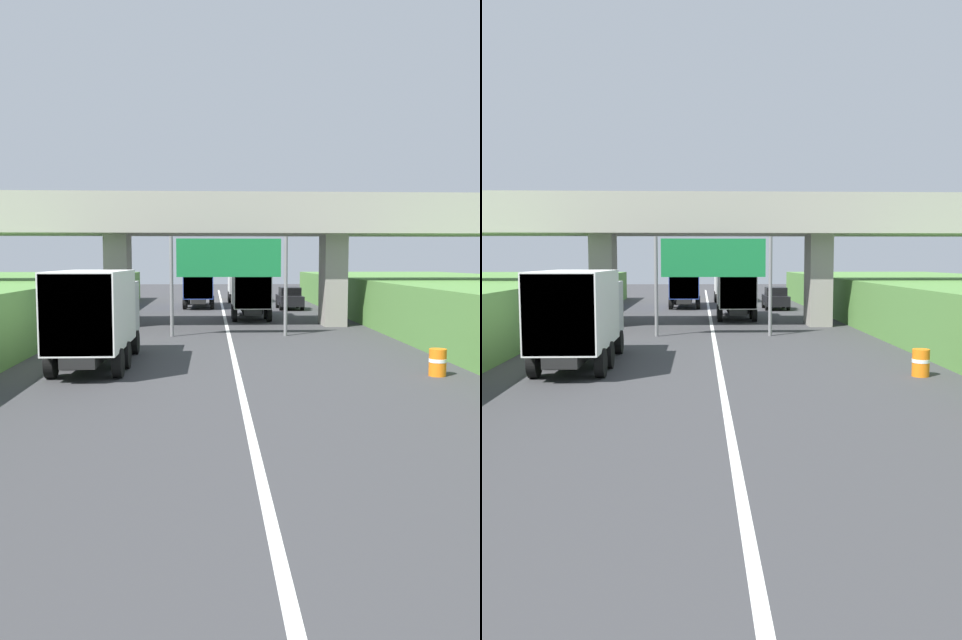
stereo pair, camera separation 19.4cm
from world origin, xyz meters
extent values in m
cube|color=white|center=(0.00, 30.31, 0.00)|extent=(0.20, 100.62, 0.01)
cube|color=#9E998E|center=(0.00, 37.89, 5.82)|extent=(40.00, 4.80, 1.10)
cube|color=#9E998E|center=(0.00, 35.67, 6.92)|extent=(40.00, 0.36, 1.10)
cube|color=#9E998E|center=(0.00, 40.11, 6.92)|extent=(40.00, 0.36, 1.10)
cube|color=gray|center=(-6.23, 37.89, 2.64)|extent=(1.30, 2.20, 5.27)
cube|color=gray|center=(6.23, 37.89, 2.64)|extent=(1.30, 2.20, 5.27)
cylinder|color=slate|center=(-2.85, 32.90, 2.49)|extent=(0.18, 0.18, 4.97)
cylinder|color=slate|center=(2.85, 32.90, 2.49)|extent=(0.18, 0.18, 4.97)
cube|color=#167238|center=(0.00, 32.90, 3.92)|extent=(5.20, 0.12, 1.90)
cube|color=white|center=(0.00, 32.88, 3.92)|extent=(4.89, 0.01, 1.67)
cube|color=black|center=(1.63, 42.58, 0.66)|extent=(1.10, 7.30, 0.36)
cube|color=silver|center=(1.63, 45.18, 1.89)|extent=(2.10, 2.10, 2.10)
cube|color=#2D3842|center=(1.63, 46.20, 2.19)|extent=(1.89, 0.06, 0.90)
cube|color=#B7B7B2|center=(1.63, 41.53, 2.14)|extent=(2.30, 5.20, 2.60)
cube|color=gray|center=(1.63, 38.95, 2.14)|extent=(2.21, 0.04, 2.50)
cylinder|color=black|center=(0.66, 45.18, 0.48)|extent=(0.30, 0.96, 0.96)
cylinder|color=black|center=(2.60, 45.18, 0.48)|extent=(0.30, 0.96, 0.96)
cylinder|color=black|center=(0.56, 40.10, 0.48)|extent=(0.30, 0.96, 0.96)
cylinder|color=black|center=(2.70, 40.10, 0.48)|extent=(0.30, 0.96, 0.96)
cylinder|color=black|center=(0.56, 41.79, 0.48)|extent=(0.30, 0.96, 0.96)
cylinder|color=black|center=(2.70, 41.79, 0.48)|extent=(0.30, 0.96, 0.96)
cube|color=black|center=(-1.90, 52.28, 0.66)|extent=(1.10, 7.30, 0.36)
cube|color=#233D9E|center=(-1.90, 54.88, 1.89)|extent=(2.10, 2.10, 2.10)
cube|color=#2D3842|center=(-1.90, 55.90, 2.19)|extent=(1.89, 0.06, 0.90)
cube|color=#233D9E|center=(-1.90, 51.23, 2.14)|extent=(2.30, 5.20, 2.60)
cube|color=navy|center=(-1.90, 48.65, 2.14)|extent=(2.21, 0.04, 2.50)
cylinder|color=black|center=(-2.87, 54.88, 0.48)|extent=(0.30, 0.96, 0.96)
cylinder|color=black|center=(-0.93, 54.88, 0.48)|extent=(0.30, 0.96, 0.96)
cylinder|color=black|center=(-2.97, 49.80, 0.48)|extent=(0.30, 0.96, 0.96)
cylinder|color=black|center=(-0.83, 49.80, 0.48)|extent=(0.30, 0.96, 0.96)
cylinder|color=black|center=(-2.97, 51.49, 0.48)|extent=(0.30, 0.96, 0.96)
cylinder|color=black|center=(-0.83, 51.49, 0.48)|extent=(0.30, 0.96, 0.96)
cube|color=black|center=(1.84, 59.60, 0.66)|extent=(1.10, 7.30, 0.36)
cube|color=gold|center=(1.84, 62.20, 1.89)|extent=(2.10, 2.10, 2.10)
cube|color=#2D3842|center=(1.84, 63.22, 2.19)|extent=(1.89, 0.06, 0.90)
cube|color=silver|center=(1.84, 58.55, 2.14)|extent=(2.30, 5.20, 2.60)
cube|color=#A8A8A4|center=(1.84, 55.97, 2.14)|extent=(2.21, 0.04, 2.50)
cylinder|color=black|center=(0.87, 62.20, 0.48)|extent=(0.30, 0.96, 0.96)
cylinder|color=black|center=(2.81, 62.20, 0.48)|extent=(0.30, 0.96, 0.96)
cylinder|color=black|center=(0.77, 57.12, 0.48)|extent=(0.30, 0.96, 0.96)
cylinder|color=black|center=(2.91, 57.12, 0.48)|extent=(0.30, 0.96, 0.96)
cylinder|color=black|center=(0.77, 58.81, 0.48)|extent=(0.30, 0.96, 0.96)
cylinder|color=black|center=(2.91, 58.81, 0.48)|extent=(0.30, 0.96, 0.96)
cube|color=black|center=(-4.96, 24.66, 0.66)|extent=(1.10, 7.30, 0.36)
cube|color=#B2B5B7|center=(-4.96, 27.26, 1.89)|extent=(2.10, 2.10, 2.10)
cube|color=#2D3842|center=(-4.96, 28.28, 2.19)|extent=(1.89, 0.06, 0.90)
cube|color=silver|center=(-4.96, 23.61, 2.14)|extent=(2.30, 5.20, 2.60)
cube|color=#A8A8A4|center=(-4.96, 21.03, 2.14)|extent=(2.21, 0.04, 2.50)
cylinder|color=black|center=(-5.93, 27.26, 0.48)|extent=(0.30, 0.96, 0.96)
cylinder|color=black|center=(-3.99, 27.26, 0.48)|extent=(0.30, 0.96, 0.96)
cylinder|color=black|center=(-6.03, 22.18, 0.48)|extent=(0.30, 0.96, 0.96)
cylinder|color=black|center=(-3.89, 22.18, 0.48)|extent=(0.30, 0.96, 0.96)
cylinder|color=black|center=(-6.03, 23.87, 0.48)|extent=(0.30, 0.96, 0.96)
cylinder|color=black|center=(-3.89, 23.87, 0.48)|extent=(0.30, 0.96, 0.96)
cube|color=black|center=(5.20, 49.65, 0.70)|extent=(1.76, 4.10, 0.76)
cube|color=black|center=(5.20, 49.50, 1.40)|extent=(1.56, 1.90, 0.64)
cube|color=#2D3842|center=(5.20, 48.58, 1.40)|extent=(1.44, 0.06, 0.54)
cylinder|color=black|center=(4.38, 50.92, 0.32)|extent=(0.22, 0.64, 0.64)
cylinder|color=black|center=(6.02, 50.92, 0.32)|extent=(0.22, 0.64, 0.64)
cylinder|color=black|center=(4.38, 48.38, 0.32)|extent=(0.22, 0.64, 0.64)
cylinder|color=black|center=(6.02, 48.38, 0.32)|extent=(0.22, 0.64, 0.64)
cylinder|color=orange|center=(6.57, 22.02, 0.45)|extent=(0.56, 0.56, 0.90)
cylinder|color=white|center=(6.57, 22.02, 0.52)|extent=(0.57, 0.57, 0.12)
camera|label=1|loc=(-0.84, 2.61, 3.79)|focal=34.09mm
camera|label=2|loc=(-0.65, 2.61, 3.79)|focal=34.09mm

